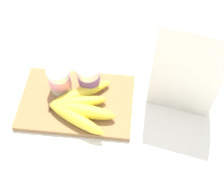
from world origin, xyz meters
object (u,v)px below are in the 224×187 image
at_px(yogurt_cup_back, 89,77).
at_px(banana_bunch, 80,107).
at_px(yogurt_cup_front, 60,80).
at_px(cutting_board, 77,102).
at_px(cereal_box, 188,68).

relative_size(yogurt_cup_back, banana_bunch, 0.44).
bearing_deg(yogurt_cup_front, cutting_board, -36.47).
xyz_separation_m(cutting_board, banana_bunch, (0.02, -0.03, 0.03)).
bearing_deg(cereal_box, cutting_board, -160.81).
relative_size(cutting_board, yogurt_cup_back, 3.69).
distance_m(yogurt_cup_front, banana_bunch, 0.10).
xyz_separation_m(cutting_board, yogurt_cup_front, (-0.05, 0.04, 0.05)).
relative_size(cereal_box, yogurt_cup_front, 3.50).
bearing_deg(cereal_box, yogurt_cup_back, -171.81).
distance_m(cereal_box, yogurt_cup_front, 0.36).
relative_size(yogurt_cup_front, banana_bunch, 0.42).
bearing_deg(yogurt_cup_back, yogurt_cup_front, -168.06).
height_order(cutting_board, yogurt_cup_back, yogurt_cup_back).
xyz_separation_m(yogurt_cup_back, banana_bunch, (-0.01, -0.09, -0.03)).
relative_size(cutting_board, yogurt_cup_front, 3.83).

